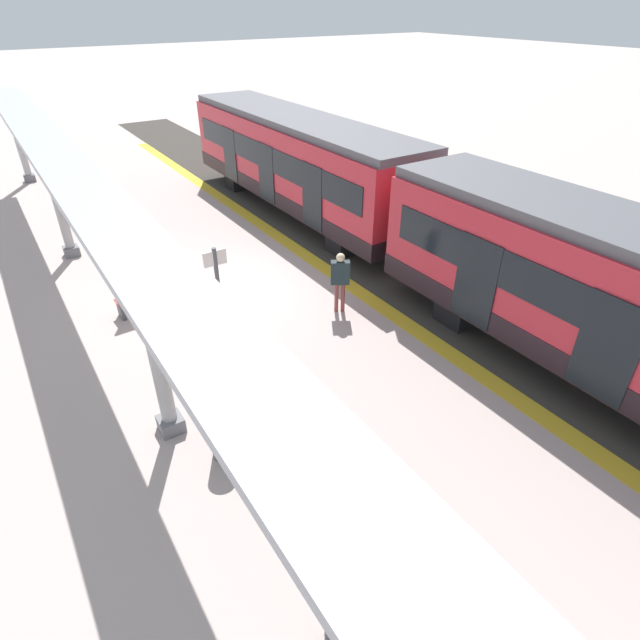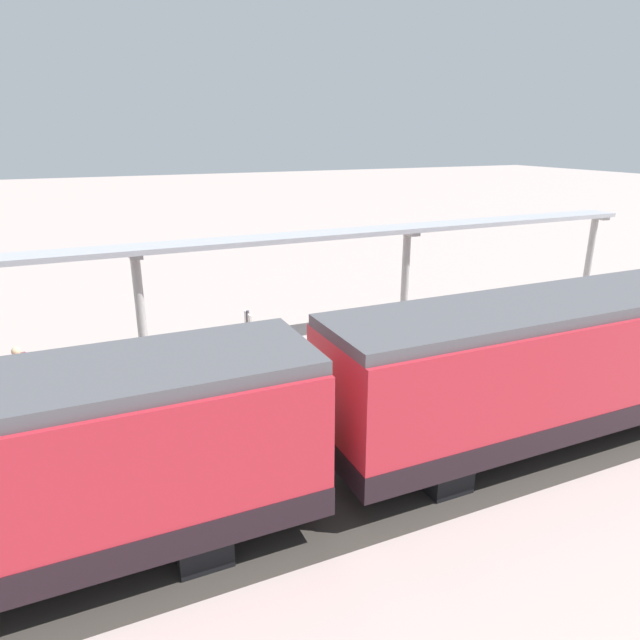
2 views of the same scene
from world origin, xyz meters
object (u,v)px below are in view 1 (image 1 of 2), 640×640
(platform_info_sign, at_px, (218,282))
(passenger_waiting_near_edge, at_px, (340,276))
(canopy_pillar_third, at_px, (155,351))
(passenger_by_the_benches, at_px, (329,472))
(train_near_carriage, at_px, (298,164))
(trash_bin, at_px, (224,435))
(canopy_pillar_nearest, at_px, (17,138))
(bench_near_end, at_px, (383,602))
(canopy_pillar_second, at_px, (57,199))
(bench_mid_platform, at_px, (146,296))

(platform_info_sign, xyz_separation_m, passenger_waiting_near_edge, (-2.92, 0.82, -0.30))
(canopy_pillar_third, xyz_separation_m, passenger_by_the_benches, (-1.39, 3.26, -0.76))
(train_near_carriage, bearing_deg, trash_bin, 52.68)
(canopy_pillar_nearest, distance_m, passenger_waiting_near_edge, 17.41)
(canopy_pillar_third, xyz_separation_m, trash_bin, (-0.62, 1.12, -1.41))
(bench_near_end, xyz_separation_m, passenger_waiting_near_edge, (-4.06, -6.75, 0.58))
(bench_near_end, bearing_deg, canopy_pillar_second, -85.54)
(canopy_pillar_third, xyz_separation_m, bench_near_end, (-1.11, 4.93, -1.41))
(canopy_pillar_second, xyz_separation_m, trash_bin, (-0.62, 10.36, -1.41))
(canopy_pillar_nearest, xyz_separation_m, canopy_pillar_second, (0.00, 9.18, 0.00))
(canopy_pillar_nearest, height_order, bench_near_end, canopy_pillar_nearest)
(bench_mid_platform, bearing_deg, trash_bin, 86.22)
(canopy_pillar_nearest, height_order, bench_mid_platform, canopy_pillar_nearest)
(canopy_pillar_third, bearing_deg, platform_info_sign, -130.33)
(canopy_pillar_third, bearing_deg, trash_bin, 118.88)
(bench_near_end, xyz_separation_m, trash_bin, (0.49, -3.81, 0.01))
(bench_mid_platform, relative_size, passenger_by_the_benches, 0.87)
(canopy_pillar_third, height_order, passenger_by_the_benches, canopy_pillar_third)
(platform_info_sign, bearing_deg, trash_bin, 66.62)
(canopy_pillar_second, relative_size, bench_mid_platform, 2.41)
(trash_bin, distance_m, passenger_waiting_near_edge, 5.45)
(canopy_pillar_third, bearing_deg, canopy_pillar_second, -90.00)
(canopy_pillar_third, distance_m, platform_info_sign, 3.50)
(passenger_by_the_benches, bearing_deg, bench_mid_platform, -87.06)
(bench_mid_platform, distance_m, trash_bin, 5.68)
(platform_info_sign, bearing_deg, bench_mid_platform, -56.76)
(canopy_pillar_second, height_order, trash_bin, canopy_pillar_second)
(bench_near_end, relative_size, platform_info_sign, 0.68)
(bench_mid_platform, xyz_separation_m, trash_bin, (0.37, 5.67, 0.01))
(bench_near_end, distance_m, trash_bin, 3.84)
(trash_bin, bearing_deg, canopy_pillar_second, -86.59)
(bench_mid_platform, bearing_deg, passenger_by_the_benches, 92.94)
(platform_info_sign, relative_size, passenger_by_the_benches, 1.26)
(bench_mid_platform, height_order, passenger_by_the_benches, passenger_by_the_benches)
(canopy_pillar_nearest, height_order, canopy_pillar_third, same)
(passenger_by_the_benches, bearing_deg, trash_bin, -70.10)
(train_near_carriage, xyz_separation_m, passenger_waiting_near_edge, (2.88, 6.80, -0.80))
(train_near_carriage, height_order, trash_bin, train_near_carriage)
(train_near_carriage, distance_m, canopy_pillar_nearest, 12.68)
(canopy_pillar_third, relative_size, passenger_by_the_benches, 2.09)
(passenger_by_the_benches, bearing_deg, canopy_pillar_second, -83.64)
(platform_info_sign, bearing_deg, canopy_pillar_second, -71.24)
(bench_near_end, height_order, trash_bin, trash_bin)
(bench_mid_platform, xyz_separation_m, passenger_waiting_near_edge, (-4.17, 2.73, 0.58))
(canopy_pillar_nearest, bearing_deg, passenger_by_the_benches, 93.67)
(train_near_carriage, bearing_deg, passenger_waiting_near_edge, 67.06)
(bench_mid_platform, height_order, trash_bin, trash_bin)
(trash_bin, bearing_deg, train_near_carriage, -127.32)
(train_near_carriage, xyz_separation_m, canopy_pillar_nearest, (8.04, -9.80, 0.03))
(trash_bin, height_order, passenger_by_the_benches, passenger_by_the_benches)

